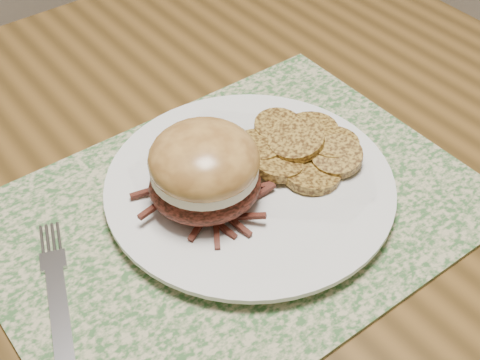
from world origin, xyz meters
The scene contains 5 objects.
placemat centered at (0.28, -0.01, 0.75)m, with size 0.45×0.33×0.00m, color #386131.
dinner_plate centered at (0.31, 0.00, 0.76)m, with size 0.26×0.26×0.02m, color silver.
pork_sandwich centered at (0.26, 0.01, 0.81)m, with size 0.12×0.12×0.08m.
roasted_potatoes centered at (0.37, 0.01, 0.78)m, with size 0.13×0.14×0.03m.
fork centered at (0.10, 0.00, 0.76)m, with size 0.08×0.18×0.00m.
Camera 1 is at (0.02, -0.35, 1.21)m, focal length 50.00 mm.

